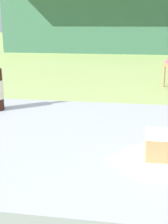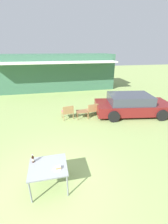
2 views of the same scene
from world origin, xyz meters
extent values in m
plane|color=#8CA35B|center=(0.00, 0.00, 0.00)|extent=(60.00, 60.00, 0.00)
cube|color=#38664C|center=(0.75, 11.49, 1.57)|extent=(10.49, 3.09, 3.14)
cube|color=silver|center=(0.75, 9.34, 2.57)|extent=(9.97, 1.20, 0.12)
cube|color=maroon|center=(4.76, 4.14, 0.45)|extent=(4.45, 2.42, 0.55)
cube|color=#383D47|center=(4.55, 4.17, 0.96)|extent=(2.55, 1.98, 0.48)
cylinder|color=black|center=(6.19, 4.85, 0.31)|extent=(0.63, 0.29, 0.61)
cylinder|color=black|center=(5.91, 3.03, 0.31)|extent=(0.63, 0.29, 0.61)
cylinder|color=black|center=(3.61, 5.25, 0.31)|extent=(0.63, 0.29, 0.61)
cylinder|color=black|center=(3.32, 3.43, 0.31)|extent=(0.63, 0.29, 0.61)
cylinder|color=#9E7547|center=(1.22, 4.61, 0.18)|extent=(0.04, 0.04, 0.36)
cylinder|color=#9E7547|center=(0.69, 4.52, 0.18)|extent=(0.04, 0.04, 0.36)
cylinder|color=#9E7547|center=(1.29, 4.21, 0.18)|extent=(0.04, 0.04, 0.36)
cylinder|color=#9E7547|center=(0.76, 4.12, 0.18)|extent=(0.04, 0.04, 0.36)
cube|color=#9E7547|center=(0.99, 4.36, 0.39)|extent=(0.66, 0.55, 0.06)
cube|color=#9E7547|center=(1.03, 4.16, 0.60)|extent=(0.59, 0.15, 0.37)
cube|color=#CC5670|center=(0.99, 4.36, 0.44)|extent=(0.59, 0.48, 0.05)
cylinder|color=#9E7547|center=(2.60, 4.61, 0.18)|extent=(0.04, 0.04, 0.36)
cylinder|color=#9E7547|center=(2.07, 4.52, 0.18)|extent=(0.04, 0.04, 0.36)
cylinder|color=#9E7547|center=(2.66, 4.21, 0.18)|extent=(0.04, 0.04, 0.36)
cylinder|color=#9E7547|center=(2.13, 4.12, 0.18)|extent=(0.04, 0.04, 0.36)
cube|color=#9E7547|center=(2.37, 4.36, 0.39)|extent=(0.66, 0.55, 0.06)
cube|color=#9E7547|center=(2.40, 4.16, 0.60)|extent=(0.59, 0.14, 0.37)
cube|color=brown|center=(1.79, 4.25, 0.40)|extent=(0.60, 0.47, 0.03)
cylinder|color=brown|center=(1.51, 4.04, 0.19)|extent=(0.03, 0.03, 0.38)
cylinder|color=brown|center=(2.06, 4.04, 0.19)|extent=(0.03, 0.03, 0.38)
cylinder|color=brown|center=(1.51, 4.46, 0.19)|extent=(0.03, 0.03, 0.38)
cylinder|color=brown|center=(2.06, 4.46, 0.19)|extent=(0.03, 0.03, 0.38)
cube|color=gray|center=(0.00, 0.00, 0.71)|extent=(0.99, 0.87, 0.04)
cylinder|color=gray|center=(-0.45, -0.39, 0.35)|extent=(0.04, 0.04, 0.69)
cylinder|color=gray|center=(0.45, -0.39, 0.35)|extent=(0.04, 0.04, 0.69)
cylinder|color=gray|center=(-0.45, 0.39, 0.35)|extent=(0.04, 0.04, 0.69)
cylinder|color=gray|center=(0.45, 0.39, 0.35)|extent=(0.04, 0.04, 0.69)
cylinder|color=silver|center=(0.24, -0.16, 0.74)|extent=(0.20, 0.20, 0.01)
cube|color=#AD7A4C|center=(0.27, -0.16, 0.77)|extent=(0.13, 0.07, 0.06)
cube|color=silver|center=(0.27, -0.16, 0.81)|extent=(0.13, 0.07, 0.01)
cylinder|color=black|center=(-0.39, 0.25, 0.82)|extent=(0.06, 0.06, 0.17)
cylinder|color=black|center=(-0.39, 0.25, 0.93)|extent=(0.03, 0.03, 0.06)
cylinder|color=silver|center=(-0.39, 0.25, 0.97)|extent=(0.03, 0.03, 0.01)
cylinder|color=beige|center=(-0.39, 0.25, 0.82)|extent=(0.07, 0.07, 0.08)
cube|color=silver|center=(0.19, -0.17, 0.74)|extent=(0.18, 0.04, 0.01)
camera|label=1|loc=(0.16, -0.92, 1.08)|focal=50.00mm
camera|label=2|loc=(0.27, -3.20, 3.58)|focal=24.00mm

